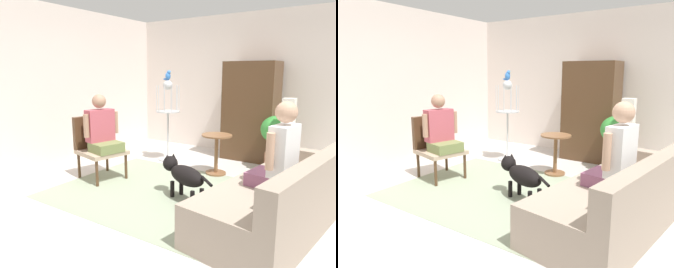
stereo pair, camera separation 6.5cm
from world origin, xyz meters
The scene contains 15 objects.
ground_plane centered at (0.00, 0.00, 0.00)m, with size 6.38×6.38×0.00m, color beige.
back_wall centered at (0.00, 2.69, 1.36)m, with size 5.91×0.12×2.73m, color silver.
left_wall centered at (-2.72, 0.30, 1.36)m, with size 0.12×5.85×2.73m, color silver.
area_rug centered at (-0.16, -0.06, 0.00)m, with size 3.15×2.27×0.01m, color gray.
couch centered at (1.24, -0.16, 0.29)m, with size 1.22×2.20×0.80m.
armchair centered at (-1.56, -0.05, 0.54)m, with size 0.75×0.73×0.95m.
person_on_couch centered at (1.21, -0.18, 0.81)m, with size 0.47×0.54×0.89m.
person_on_armchair centered at (-1.40, -0.09, 0.78)m, with size 0.52×0.57×0.85m.
round_end_table centered at (-0.08, 1.09, 0.39)m, with size 0.48×0.48×0.64m.
dog centered at (0.03, -0.10, 0.34)m, with size 0.88×0.46×0.54m.
bird_cage_stand centered at (-1.19, 1.34, 0.81)m, with size 0.43×0.43×1.47m.
parrot centered at (-1.18, 1.34, 1.55)m, with size 0.17×0.10×0.17m.
potted_plant centered at (0.62, 1.89, 0.57)m, with size 0.50×0.50×0.91m.
column_lamp centered at (0.86, 1.61, 0.61)m, with size 0.20×0.20×1.22m.
armoire_cabinet centered at (0.03, 2.28, 0.90)m, with size 0.94×0.56×1.80m, color #4C331E.
Camera 1 is at (2.03, -3.39, 1.62)m, focal length 33.89 mm.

